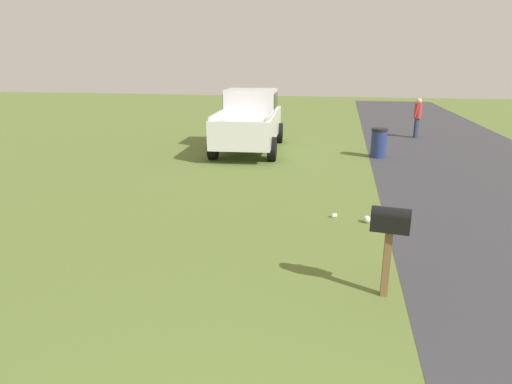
% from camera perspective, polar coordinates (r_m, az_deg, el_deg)
% --- Properties ---
extents(mailbox, '(0.27, 0.51, 1.25)m').
position_cam_1_polar(mailbox, '(5.77, 17.36, -4.36)').
color(mailbox, brown).
rests_on(mailbox, ground).
extents(pickup_truck, '(5.12, 2.47, 2.09)m').
position_cam_1_polar(pickup_truck, '(15.42, -0.83, 9.74)').
color(pickup_truck, silver).
rests_on(pickup_truck, ground).
extents(trash_bin, '(0.52, 0.52, 0.96)m').
position_cam_1_polar(trash_bin, '(14.70, 15.99, 6.30)').
color(trash_bin, navy).
rests_on(trash_bin, ground).
extents(pedestrian, '(0.44, 0.37, 1.62)m').
position_cam_1_polar(pedestrian, '(19.11, 20.67, 9.54)').
color(pedestrian, '#2D3351').
rests_on(pedestrian, ground).
extents(litter_bag_midfield_b, '(0.14, 0.14, 0.14)m').
position_cam_1_polar(litter_bag_midfield_b, '(8.67, 14.51, -3.51)').
color(litter_bag_midfield_b, silver).
rests_on(litter_bag_midfield_b, ground).
extents(litter_cup_near_hydrant, '(0.12, 0.13, 0.08)m').
position_cam_1_polar(litter_cup_near_hydrant, '(8.82, 10.32, -3.09)').
color(litter_cup_near_hydrant, white).
rests_on(litter_cup_near_hydrant, ground).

